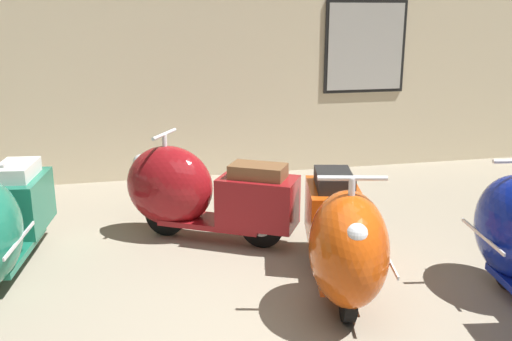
{
  "coord_description": "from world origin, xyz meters",
  "views": [
    {
      "loc": [
        -0.81,
        -3.03,
        2.05
      ],
      "look_at": [
        0.15,
        1.24,
        0.84
      ],
      "focal_mm": 39.66,
      "sensor_mm": 36.0,
      "label": 1
    }
  ],
  "objects": [
    {
      "name": "showroom_back_wall",
      "position": [
        0.01,
        4.18,
        1.8
      ],
      "size": [
        18.0,
        0.24,
        3.61
      ],
      "color": "beige",
      "rests_on": "ground"
    },
    {
      "name": "scooter_1",
      "position": [
        -0.26,
        1.97,
        0.46
      ],
      "size": [
        1.65,
        1.23,
        1.0
      ],
      "rotation": [
        0.0,
        0.0,
        2.62
      ],
      "color": "black",
      "rests_on": "ground"
    },
    {
      "name": "scooter_2",
      "position": [
        0.66,
        0.59,
        0.47
      ],
      "size": [
        0.86,
        1.75,
        1.03
      ],
      "rotation": [
        0.0,
        0.0,
        -1.81
      ],
      "color": "black",
      "rests_on": "ground"
    }
  ]
}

